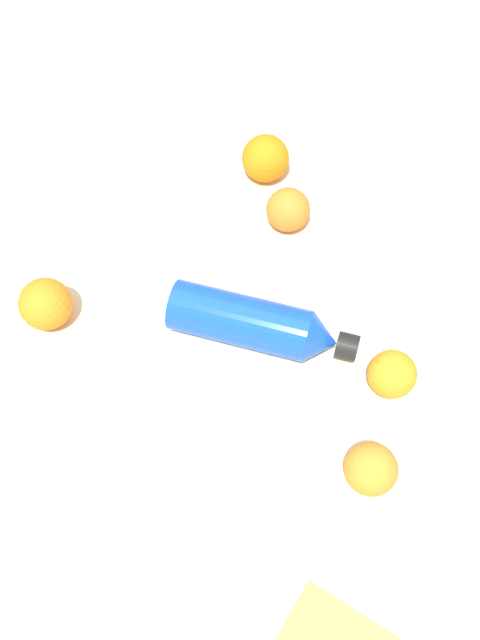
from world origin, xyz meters
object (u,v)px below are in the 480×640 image
Objects in this scene: orange_0 at (265,158)px; orange_1 at (392,374)px; water_bottle at (257,324)px; orange_4 at (46,304)px; orange_2 at (288,210)px; orange_3 at (371,469)px.

orange_1 is (-0.36, 0.21, -0.01)m from orange_0.
orange_1 is at bearing -6.87° from water_bottle.
orange_4 is at bearing 25.33° from orange_1.
orange_4 is (0.43, 0.20, 0.00)m from orange_1.
orange_0 is 1.04× the size of orange_4.
orange_0 is at bearing 103.07° from water_bottle.
water_bottle is 3.52× the size of orange_4.
orange_4 is (0.25, 0.15, 0.00)m from water_bottle.
orange_1 is at bearing 151.97° from orange_2.
orange_2 is (0.27, -0.14, 0.00)m from orange_1.
water_bottle is 0.21m from orange_2.
orange_0 is 0.53m from orange_3.
orange_0 reaches higher than orange_1.
water_bottle is 4.03× the size of orange_1.
water_bottle is 0.31m from orange_0.
orange_3 is at bearing -40.39° from water_bottle.
orange_2 is 0.92× the size of orange_4.
orange_0 is at bearing -29.80° from orange_1.
orange_3 is at bearing 110.76° from orange_1.
orange_3 is at bearing 140.87° from orange_0.
water_bottle is at bearing 114.66° from orange_2.
orange_1 and orange_3 have the same top height.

